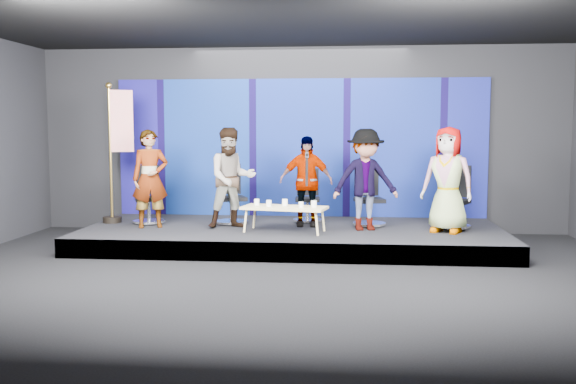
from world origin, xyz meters
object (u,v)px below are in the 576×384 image
object	(u,v)px
panelist_b	(232,178)
mug_c	(285,202)
panelist_c	(306,181)
mug_e	(314,204)
chair_e	(454,207)
coffee_table	(284,209)
mug_b	(269,203)
chair_d	(369,206)
mug_d	(301,205)
flag_stand	(118,149)
chair_c	(308,204)
panelist_d	(365,180)
panelist_a	(150,179)
panelist_e	(448,180)
mug_a	(257,202)
chair_a	(149,204)
chair_b	(231,204)

from	to	relation	value
panelist_b	mug_c	distance (m)	1.01
panelist_c	mug_e	size ratio (longest dim) A/B	14.53
chair_e	coffee_table	size ratio (longest dim) A/B	0.73
panelist_c	mug_b	distance (m)	0.94
chair_d	mug_d	xyz separation A→B (m)	(-1.10, -0.95, 0.12)
chair_d	flag_stand	distance (m)	4.52
panelist_b	chair_c	bearing A→B (deg)	12.04
mug_d	coffee_table	bearing A→B (deg)	156.67
panelist_d	panelist_b	bearing A→B (deg)	167.36
mug_b	mug_d	xyz separation A→B (m)	(0.53, -0.10, -0.01)
chair_e	panelist_a	bearing A→B (deg)	-149.67
panelist_e	coffee_table	world-z (taller)	panelist_e
panelist_e	mug_e	xyz separation A→B (m)	(-2.13, -0.28, -0.38)
chair_c	mug_b	bearing A→B (deg)	-117.80
chair_e	mug_a	distance (m)	3.33
panelist_c	mug_b	world-z (taller)	panelist_c
flag_stand	mug_b	bearing A→B (deg)	-36.63
chair_d	flag_stand	bearing A→B (deg)	168.19
panelist_a	chair_d	distance (m)	3.75
chair_c	mug_a	size ratio (longest dim) A/B	9.49
panelist_b	mug_c	size ratio (longest dim) A/B	15.85
panelist_c	chair_d	distance (m)	1.17
panelist_a	panelist_b	xyz separation A→B (m)	(1.38, 0.07, 0.02)
chair_d	mug_c	world-z (taller)	chair_d
mug_b	chair_a	bearing A→B (deg)	161.13
panelist_c	chair_b	bearing A→B (deg)	170.09
panelist_d	flag_stand	xyz separation A→B (m)	(-4.34, 0.44, 0.48)
panelist_b	coffee_table	xyz separation A→B (m)	(0.92, -0.34, -0.46)
panelist_a	chair_c	size ratio (longest dim) A/B	1.74
panelist_c	chair_e	bearing A→B (deg)	-2.48
chair_d	mug_d	bearing A→B (deg)	-151.71
chair_c	coffee_table	bearing A→B (deg)	-107.47
mug_a	panelist_a	bearing A→B (deg)	176.17
panelist_c	panelist_b	bearing A→B (deg)	-167.86
panelist_d	chair_c	bearing A→B (deg)	127.56
chair_e	mug_c	xyz separation A→B (m)	(-2.81, -0.58, 0.12)
panelist_b	chair_e	distance (m)	3.78
mug_e	panelist_d	bearing A→B (deg)	24.54
panelist_d	mug_d	xyz separation A→B (m)	(-1.03, -0.46, -0.37)
chair_e	panelist_c	bearing A→B (deg)	-153.79
mug_b	mug_c	world-z (taller)	mug_c
chair_a	chair_b	xyz separation A→B (m)	(1.46, 0.09, 0.01)
coffee_table	flag_stand	bearing A→B (deg)	165.70
chair_b	panelist_d	size ratio (longest dim) A/B	0.62
chair_b	mug_c	distance (m)	1.25
panelist_e	panelist_c	bearing A→B (deg)	-165.18
mug_d	mug_e	xyz separation A→B (m)	(0.20, 0.08, 0.01)
coffee_table	panelist_b	bearing A→B (deg)	159.75
panelist_d	mug_c	world-z (taller)	panelist_d
panelist_d	chair_e	xyz separation A→B (m)	(1.50, 0.37, -0.49)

